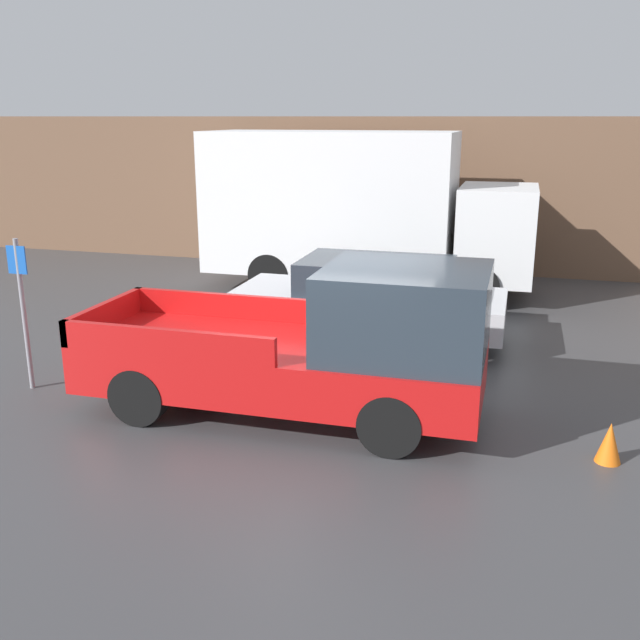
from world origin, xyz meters
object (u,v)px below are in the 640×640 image
at_px(car, 371,298).
at_px(delivery_truck, 355,208).
at_px(pickup_truck, 319,347).
at_px(traffic_cone, 609,442).
at_px(parking_sign, 23,306).
at_px(newspaper_box, 389,250).

height_order(car, delivery_truck, delivery_truck).
distance_m(pickup_truck, traffic_cone, 3.68).
height_order(pickup_truck, traffic_cone, pickup_truck).
distance_m(parking_sign, newspaper_box, 10.32).
bearing_deg(traffic_cone, parking_sign, 178.55).
distance_m(pickup_truck, car, 3.59).
relative_size(car, traffic_cone, 9.78).
bearing_deg(newspaper_box, pickup_truck, -85.15).
distance_m(car, traffic_cone, 5.40).
relative_size(delivery_truck, newspaper_box, 6.80).
bearing_deg(newspaper_box, parking_sign, -110.24).
bearing_deg(parking_sign, car, 41.02).
bearing_deg(traffic_cone, newspaper_box, 114.02).
height_order(delivery_truck, parking_sign, delivery_truck).
xyz_separation_m(newspaper_box, traffic_cone, (4.40, -9.86, -0.29)).
relative_size(pickup_truck, traffic_cone, 10.88).
height_order(car, traffic_cone, car).
bearing_deg(car, parking_sign, -138.98).
height_order(newspaper_box, traffic_cone, newspaper_box).
relative_size(pickup_truck, newspaper_box, 4.98).
bearing_deg(delivery_truck, parking_sign, -113.23).
relative_size(newspaper_box, traffic_cone, 2.19).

